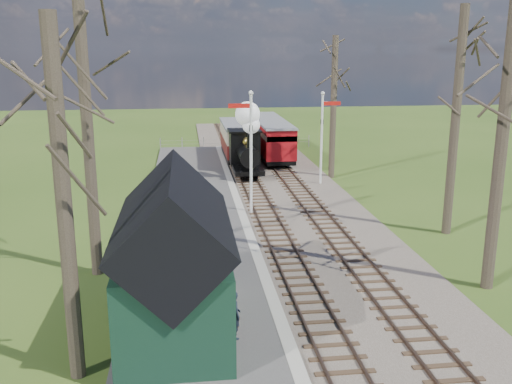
# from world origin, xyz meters

# --- Properties ---
(distant_hills) EXTENTS (114.40, 48.00, 22.02)m
(distant_hills) POSITION_xyz_m (1.40, 64.38, -16.21)
(distant_hills) COLOR #385B23
(distant_hills) RESTS_ON ground
(ballast_bed) EXTENTS (8.00, 60.00, 0.10)m
(ballast_bed) POSITION_xyz_m (1.30, 22.00, 0.05)
(ballast_bed) COLOR brown
(ballast_bed) RESTS_ON ground
(track_near) EXTENTS (1.60, 60.00, 0.15)m
(track_near) POSITION_xyz_m (0.00, 22.00, 0.10)
(track_near) COLOR brown
(track_near) RESTS_ON ground
(track_far) EXTENTS (1.60, 60.00, 0.15)m
(track_far) POSITION_xyz_m (2.60, 22.00, 0.10)
(track_far) COLOR brown
(track_far) RESTS_ON ground
(platform) EXTENTS (5.00, 44.00, 0.20)m
(platform) POSITION_xyz_m (-3.50, 14.00, 0.10)
(platform) COLOR #474442
(platform) RESTS_ON ground
(coping_strip) EXTENTS (0.40, 44.00, 0.21)m
(coping_strip) POSITION_xyz_m (-1.20, 14.00, 0.10)
(coping_strip) COLOR #B2AD9E
(coping_strip) RESTS_ON ground
(station_shed) EXTENTS (3.25, 6.30, 4.78)m
(station_shed) POSITION_xyz_m (-4.30, 4.00, 2.27)
(station_shed) COLOR black
(station_shed) RESTS_ON platform
(semaphore_near) EXTENTS (1.22, 0.24, 6.22)m
(semaphore_near) POSITION_xyz_m (-0.77, 16.00, 3.62)
(semaphore_near) COLOR silver
(semaphore_near) RESTS_ON ground
(semaphore_far) EXTENTS (1.22, 0.24, 5.72)m
(semaphore_far) POSITION_xyz_m (4.37, 22.00, 3.35)
(semaphore_far) COLOR silver
(semaphore_far) RESTS_ON ground
(bare_trees) EXTENTS (15.51, 22.39, 12.00)m
(bare_trees) POSITION_xyz_m (1.33, 10.10, 5.21)
(bare_trees) COLOR #382D23
(bare_trees) RESTS_ON ground
(fence_line) EXTENTS (12.60, 0.08, 1.00)m
(fence_line) POSITION_xyz_m (0.30, 36.00, 0.55)
(fence_line) COLOR slate
(fence_line) RESTS_ON ground
(locomotive) EXTENTS (1.95, 4.56, 4.88)m
(locomotive) POSITION_xyz_m (-0.01, 24.56, 2.23)
(locomotive) COLOR black
(locomotive) RESTS_ON ground
(coach) EXTENTS (2.28, 7.81, 2.40)m
(coach) POSITION_xyz_m (0.00, 30.63, 1.63)
(coach) COLOR black
(coach) RESTS_ON ground
(red_carriage_a) EXTENTS (2.23, 5.53, 2.35)m
(red_carriage_a) POSITION_xyz_m (2.60, 28.91, 1.61)
(red_carriage_a) COLOR black
(red_carriage_a) RESTS_ON ground
(red_carriage_b) EXTENTS (2.23, 5.53, 2.35)m
(red_carriage_b) POSITION_xyz_m (2.60, 34.41, 1.61)
(red_carriage_b) COLOR black
(red_carriage_b) RESTS_ON ground
(sign_board) EXTENTS (0.13, 0.68, 1.00)m
(sign_board) POSITION_xyz_m (-2.60, 6.22, 0.70)
(sign_board) COLOR #0E4323
(sign_board) RESTS_ON platform
(bench) EXTENTS (0.82, 1.48, 0.81)m
(bench) POSITION_xyz_m (-2.94, 3.23, 0.58)
(bench) COLOR #4A2E1A
(bench) RESTS_ON platform
(person) EXTENTS (0.45, 0.58, 1.40)m
(person) POSITION_xyz_m (-2.66, 3.13, 0.90)
(person) COLOR black
(person) RESTS_ON platform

